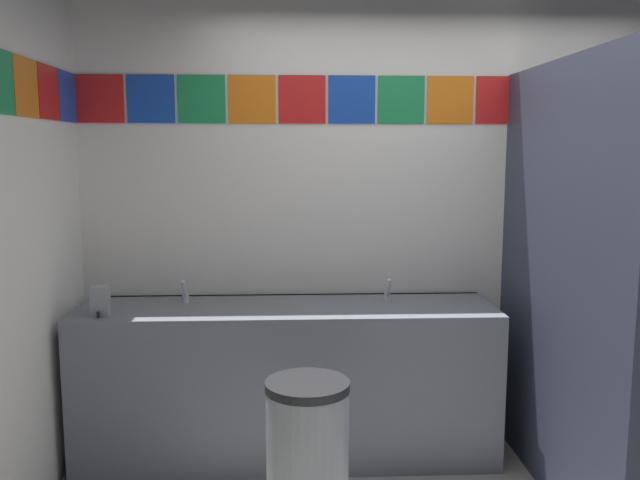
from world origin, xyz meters
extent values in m
cube|color=white|center=(0.00, 1.45, 1.38)|extent=(4.02, 0.08, 2.76)
cube|color=red|center=(-1.87, 1.40, 2.01)|extent=(0.27, 0.01, 0.27)
cube|color=#1947B7|center=(-1.58, 1.40, 2.01)|extent=(0.27, 0.01, 0.27)
cube|color=#1E8C4C|center=(-1.29, 1.40, 2.01)|extent=(0.27, 0.01, 0.27)
cube|color=orange|center=(-1.01, 1.40, 2.01)|extent=(0.27, 0.01, 0.27)
cube|color=red|center=(-0.72, 1.40, 2.01)|extent=(0.27, 0.01, 0.27)
cube|color=#1947B7|center=(-0.43, 1.40, 2.01)|extent=(0.27, 0.01, 0.27)
cube|color=#1E8C4C|center=(-0.14, 1.40, 2.01)|extent=(0.27, 0.01, 0.27)
cube|color=orange|center=(0.14, 1.40, 2.01)|extent=(0.27, 0.01, 0.27)
cube|color=red|center=(0.43, 1.40, 2.01)|extent=(0.27, 0.01, 0.27)
cube|color=#1947B7|center=(0.72, 1.40, 2.01)|extent=(0.27, 0.01, 0.27)
cube|color=#1E8C4C|center=(1.01, 1.40, 2.01)|extent=(0.27, 0.01, 0.27)
cube|color=orange|center=(-2.01, 0.70, 2.01)|extent=(0.01, 0.27, 0.27)
cube|color=red|center=(-2.01, 0.98, 2.01)|extent=(0.01, 0.27, 0.27)
cube|color=#1947B7|center=(-2.01, 1.27, 2.01)|extent=(0.01, 0.27, 0.27)
cube|color=slate|center=(-0.81, 1.11, 0.43)|extent=(2.30, 0.60, 0.86)
cube|color=slate|center=(-0.81, 1.39, 0.82)|extent=(2.30, 0.03, 0.08)
cylinder|color=white|center=(-1.39, 1.08, 0.81)|extent=(0.34, 0.34, 0.10)
cylinder|color=white|center=(-0.24, 1.08, 0.81)|extent=(0.34, 0.34, 0.10)
cylinder|color=silver|center=(-1.39, 1.22, 0.89)|extent=(0.04, 0.04, 0.05)
cylinder|color=silver|center=(-1.39, 1.17, 0.96)|extent=(0.02, 0.06, 0.09)
cylinder|color=silver|center=(-0.24, 1.22, 0.89)|extent=(0.04, 0.04, 0.05)
cylinder|color=silver|center=(-0.24, 1.17, 0.96)|extent=(0.02, 0.06, 0.09)
cube|color=gray|center=(-1.78, 0.93, 0.94)|extent=(0.09, 0.07, 0.16)
cylinder|color=black|center=(-1.78, 0.88, 0.88)|extent=(0.02, 0.02, 0.03)
cube|color=#33384C|center=(0.51, 0.63, 1.08)|extent=(0.04, 1.55, 2.15)
cylinder|color=white|center=(1.07, 0.98, 0.20)|extent=(0.38, 0.38, 0.40)
torus|color=white|center=(1.07, 0.98, 0.42)|extent=(0.39, 0.39, 0.05)
cube|color=white|center=(1.07, 1.19, 0.57)|extent=(0.34, 0.17, 0.34)
cylinder|color=#999EA3|center=(-0.72, 0.29, 0.34)|extent=(0.37, 0.37, 0.69)
cylinder|color=#262628|center=(-0.72, 0.29, 0.71)|extent=(0.37, 0.37, 0.04)
camera|label=1|loc=(-0.79, -2.44, 1.73)|focal=36.76mm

